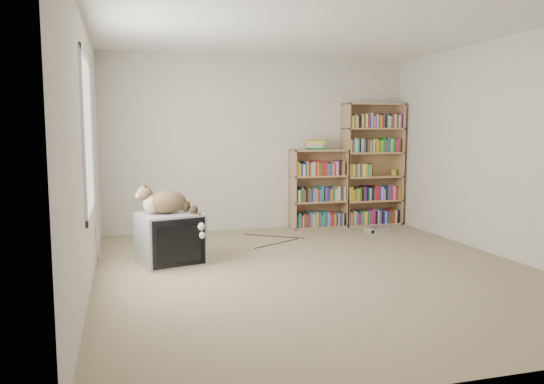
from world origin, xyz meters
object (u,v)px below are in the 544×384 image
object	(u,v)px
bookcase_short	(319,192)
cat	(170,205)
bookcase_tall	(372,168)
crt_tv	(170,238)
dvd_player	(377,230)

from	to	relation	value
bookcase_short	cat	bearing A→B (deg)	-144.98
cat	bookcase_short	world-z (taller)	bookcase_short
bookcase_tall	bookcase_short	bearing A→B (deg)	179.98
crt_tv	bookcase_short	distance (m)	2.84
crt_tv	bookcase_short	xyz separation A→B (m)	(2.33, 1.60, 0.26)
cat	dvd_player	xyz separation A→B (m)	(2.99, 1.03, -0.61)
crt_tv	cat	distance (m)	0.37
dvd_player	crt_tv	bearing A→B (deg)	177.22
dvd_player	bookcase_short	bearing A→B (deg)	117.23
bookcase_tall	cat	bearing A→B (deg)	-152.98
cat	bookcase_short	distance (m)	2.84
bookcase_short	dvd_player	xyz separation A→B (m)	(0.67, -0.60, -0.50)
cat	bookcase_tall	distance (m)	3.59
cat	bookcase_tall	xyz separation A→B (m)	(3.19, 1.63, 0.23)
dvd_player	bookcase_tall	bearing A→B (deg)	50.77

